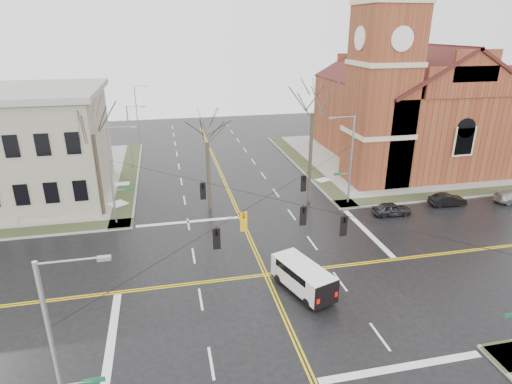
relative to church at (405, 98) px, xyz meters
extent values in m
plane|color=black|center=(-24.76, -24.78, -8.43)|extent=(120.00, 120.00, 0.00)
cube|color=gray|center=(0.24, 0.22, -8.36)|extent=(30.00, 30.00, 0.15)
cube|color=#2F391F|center=(-13.56, 0.22, -8.28)|extent=(2.00, 30.00, 0.02)
cube|color=#2F391F|center=(0.24, -13.58, -8.28)|extent=(30.00, 2.00, 0.02)
cube|color=gray|center=(-49.76, 0.22, -8.36)|extent=(30.00, 30.00, 0.15)
cube|color=#2F391F|center=(-35.96, 0.22, -8.28)|extent=(2.00, 30.00, 0.02)
cube|color=gold|center=(-24.88, -24.78, -8.43)|extent=(0.12, 100.00, 0.01)
cube|color=gold|center=(-24.64, -24.78, -8.43)|extent=(0.12, 100.00, 0.01)
cube|color=gold|center=(-24.76, -24.90, -8.43)|extent=(100.00, 0.12, 0.01)
cube|color=gold|center=(-24.76, -24.66, -8.43)|extent=(100.00, 0.12, 0.01)
cube|color=silver|center=(-19.76, -35.28, -8.43)|extent=(9.50, 0.50, 0.01)
cube|color=silver|center=(-29.76, -14.28, -8.43)|extent=(9.50, 0.50, 0.01)
cube|color=silver|center=(-35.26, -29.78, -8.43)|extent=(0.50, 9.50, 0.01)
cube|color=silver|center=(-14.26, -19.78, -8.43)|extent=(0.50, 9.50, 0.01)
cube|color=brown|center=(-7.76, -7.78, 1.57)|extent=(6.00, 6.00, 20.00)
cube|color=beige|center=(-7.76, -7.78, 11.07)|extent=(6.30, 6.30, 0.50)
cylinder|color=silver|center=(-7.76, -10.83, 7.57)|extent=(2.40, 0.15, 2.40)
cylinder|color=silver|center=(-10.81, -7.78, 7.57)|extent=(0.15, 2.40, 2.40)
cube|color=brown|center=(1.24, 1.22, -3.43)|extent=(18.00, 24.00, 10.00)
cube|color=brown|center=(-7.96, -4.78, -6.23)|extent=(2.00, 5.00, 4.40)
cube|color=gray|center=(-46.76, -4.78, -2.93)|extent=(18.00, 14.00, 11.00)
cylinder|color=gray|center=(-13.26, -13.28, -3.78)|extent=(0.20, 0.20, 9.00)
cylinder|color=gray|center=(-13.86, -13.28, -5.13)|extent=(1.20, 0.06, 0.06)
cube|color=#0E562E|center=(-14.56, -13.28, -5.13)|extent=(0.90, 0.04, 0.25)
cylinder|color=gray|center=(-14.46, -13.28, 0.62)|extent=(2.40, 0.08, 0.08)
cube|color=gray|center=(-15.66, -13.28, 0.57)|extent=(0.50, 0.22, 0.15)
cylinder|color=gray|center=(-36.26, -13.28, -3.78)|extent=(0.20, 0.20, 9.00)
cylinder|color=gray|center=(-35.66, -13.28, -5.13)|extent=(1.20, 0.06, 0.06)
cube|color=#0E562E|center=(-34.96, -13.28, -5.13)|extent=(0.90, 0.04, 0.25)
cylinder|color=gray|center=(-35.06, -13.28, 0.62)|extent=(2.40, 0.08, 0.08)
cube|color=gray|center=(-33.86, -13.28, 0.57)|extent=(0.50, 0.22, 0.15)
cube|color=#0E562E|center=(-14.56, -36.28, -5.13)|extent=(0.90, 0.04, 0.25)
cylinder|color=gray|center=(-36.26, -36.28, -3.78)|extent=(0.20, 0.20, 9.00)
cylinder|color=gray|center=(-35.66, -36.28, -5.13)|extent=(1.20, 0.06, 0.06)
cube|color=#0E562E|center=(-34.96, -36.28, -5.13)|extent=(0.90, 0.04, 0.25)
cylinder|color=gray|center=(-35.06, -36.28, 0.62)|extent=(2.40, 0.08, 0.08)
cube|color=gray|center=(-33.86, -36.28, 0.57)|extent=(0.50, 0.22, 0.15)
cylinder|color=black|center=(-24.76, -24.78, -2.23)|extent=(23.02, 23.02, 0.03)
cylinder|color=black|center=(-24.76, -24.78, -2.23)|extent=(23.02, 23.02, 0.03)
imported|color=black|center=(-28.76, -28.78, -2.98)|extent=(0.21, 0.26, 1.30)
imported|color=black|center=(-20.76, -20.78, -2.98)|extent=(0.21, 0.26, 1.30)
imported|color=#E3A10D|center=(-26.76, -26.78, -2.98)|extent=(0.21, 0.26, 1.30)
imported|color=black|center=(-28.76, -20.78, -2.98)|extent=(0.21, 0.26, 1.30)
imported|color=black|center=(-20.76, -28.78, -2.98)|extent=(0.21, 0.26, 1.30)
imported|color=black|center=(-22.76, -26.78, -2.98)|extent=(0.21, 0.26, 1.30)
cylinder|color=gray|center=(-35.56, 3.22, -4.33)|extent=(0.16, 0.16, 8.00)
cylinder|color=gray|center=(-34.56, 3.22, -0.43)|extent=(2.00, 0.07, 0.07)
cube|color=gray|center=(-33.56, 3.22, -0.48)|extent=(0.45, 0.20, 0.13)
cylinder|color=gray|center=(-35.56, 23.22, -4.33)|extent=(0.16, 0.16, 8.00)
cylinder|color=gray|center=(-34.56, 23.22, -0.43)|extent=(2.00, 0.07, 0.07)
cube|color=gray|center=(-33.56, 23.22, -0.48)|extent=(0.45, 0.20, 0.13)
cube|color=white|center=(-22.76, -27.31, -7.29)|extent=(3.47, 5.42, 1.62)
cube|color=white|center=(-23.44, -25.32, -7.53)|extent=(2.13, 1.44, 1.14)
cube|color=black|center=(-23.54, -25.01, -7.00)|extent=(1.71, 0.67, 0.76)
cube|color=black|center=(-22.83, -27.13, -6.76)|extent=(2.97, 3.89, 0.52)
cube|color=#B70C0A|center=(-22.64, -29.99, -7.48)|extent=(0.24, 0.14, 0.32)
cube|color=#B70C0A|center=(-21.24, -29.51, -7.48)|extent=(0.24, 0.14, 0.32)
cube|color=black|center=(-22.76, -27.31, -8.12)|extent=(3.53, 5.48, 0.10)
cylinder|color=black|center=(-24.13, -26.01, -8.09)|extent=(0.45, 0.73, 0.69)
cylinder|color=black|center=(-22.47, -25.45, -8.09)|extent=(0.45, 0.73, 0.69)
cylinder|color=black|center=(-23.06, -29.17, -8.09)|extent=(0.45, 0.73, 0.69)
cylinder|color=black|center=(-21.40, -28.61, -8.09)|extent=(0.45, 0.73, 0.69)
imported|color=black|center=(-10.33, -16.90, -7.80)|extent=(3.77, 1.66, 1.26)
imported|color=black|center=(-3.55, -15.95, -7.82)|extent=(3.79, 1.50, 1.23)
cylinder|color=#312A1F|center=(-37.63, -10.93, -4.37)|extent=(0.36, 0.36, 7.82)
cylinder|color=#312A1F|center=(-27.39, -11.56, -4.95)|extent=(0.36, 0.36, 6.67)
cylinder|color=#312A1F|center=(-17.04, -11.80, -3.74)|extent=(0.36, 0.36, 9.08)
camera|label=1|loc=(-31.30, -51.21, 8.67)|focal=30.00mm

